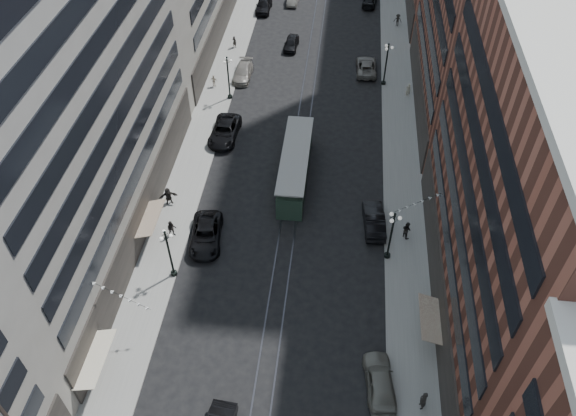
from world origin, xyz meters
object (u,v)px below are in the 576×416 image
at_px(car_4, 380,381).
at_px(pedestrian_5, 168,196).
at_px(car_11, 366,66).
at_px(pedestrian_extra_1, 234,42).
at_px(car_2, 206,235).
at_px(pedestrian_6, 214,81).
at_px(pedestrian_2, 172,229).
at_px(lamppost_sw_far, 169,252).
at_px(car_12, 370,1).
at_px(pedestrian_9, 398,20).
at_px(lamppost_se_mid, 386,63).
at_px(car_8, 243,72).
at_px(car_9, 264,5).
at_px(lamppost_sw_mid, 228,76).
at_px(streetcar, 295,167).
at_px(car_10, 374,220).
at_px(car_7, 225,131).
at_px(pedestrian_7, 407,230).
at_px(pedestrian_extra_0, 423,401).
at_px(lamppost_se_far, 391,234).
at_px(car_13, 291,43).
at_px(pedestrian_8, 408,90).

relative_size(car_4, pedestrian_5, 2.69).
height_order(car_11, pedestrian_5, pedestrian_5).
bearing_deg(pedestrian_5, pedestrian_extra_1, 65.48).
relative_size(car_2, pedestrian_6, 3.88).
height_order(pedestrian_5, pedestrian_6, pedestrian_5).
xyz_separation_m(pedestrian_2, car_11, (17.45, 30.44, -0.29)).
height_order(lamppost_sw_far, car_11, lamppost_sw_far).
xyz_separation_m(car_4, car_12, (-1.05, 62.38, -0.17)).
bearing_deg(pedestrian_9, lamppost_se_mid, -88.44).
bearing_deg(car_8, car_9, 90.55).
xyz_separation_m(lamppost_sw_mid, pedestrian_6, (-2.36, 2.24, -2.19)).
bearing_deg(pedestrian_2, pedestrian_6, 73.33).
height_order(lamppost_sw_far, pedestrian_9, lamppost_sw_far).
height_order(lamppost_se_mid, streetcar, lamppost_se_mid).
xyz_separation_m(car_2, pedestrian_9, (18.54, 43.11, 0.21)).
distance_m(lamppost_sw_mid, car_4, 39.74).
bearing_deg(lamppost_se_mid, pedestrian_2, -125.45).
distance_m(car_8, car_10, 29.15).
height_order(car_7, pedestrian_6, car_7).
bearing_deg(car_8, pedestrian_7, -51.78).
distance_m(pedestrian_6, pedestrian_extra_0, 45.33).
distance_m(car_12, pedestrian_9, 7.59).
distance_m(lamppost_sw_mid, lamppost_se_far, 29.45).
bearing_deg(lamppost_se_mid, car_12, 94.84).
bearing_deg(pedestrian_2, car_10, -9.16).
distance_m(car_11, pedestrian_extra_1, 18.20).
bearing_deg(pedestrian_7, pedestrian_2, 57.97).
xyz_separation_m(car_4, car_7, (-16.80, 28.08, -0.02)).
xyz_separation_m(streetcar, car_2, (-7.23, -9.34, -0.74)).
bearing_deg(car_4, car_2, -46.66).
relative_size(car_13, pedestrian_9, 2.44).
height_order(car_8, car_9, car_9).
distance_m(car_8, car_9, 18.45).
xyz_separation_m(car_11, pedestrian_7, (3.90, -28.26, 0.32)).
relative_size(streetcar, pedestrian_7, 6.66).
relative_size(pedestrian_5, pedestrian_7, 1.04).
bearing_deg(pedestrian_2, car_13, 59.01).
relative_size(car_7, car_11, 1.14).
xyz_separation_m(car_4, car_10, (-0.43, 16.27, -0.02)).
xyz_separation_m(lamppost_se_far, car_11, (-2.19, 30.86, -2.35)).
distance_m(car_11, pedestrian_9, 13.20).
relative_size(car_4, pedestrian_9, 2.93).
relative_size(car_8, pedestrian_5, 2.72).
height_order(streetcar, pedestrian_5, streetcar).
xyz_separation_m(lamppost_se_far, car_2, (-16.43, 0.23, -2.28)).
xyz_separation_m(car_4, car_9, (-16.73, 58.84, 0.02)).
xyz_separation_m(lamppost_se_far, pedestrian_extra_0, (2.20, -13.84, -2.01)).
height_order(lamppost_sw_mid, car_8, lamppost_sw_mid).
bearing_deg(lamppost_se_mid, lamppost_se_far, -90.00).
height_order(pedestrian_8, pedestrian_extra_0, pedestrian_extra_0).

